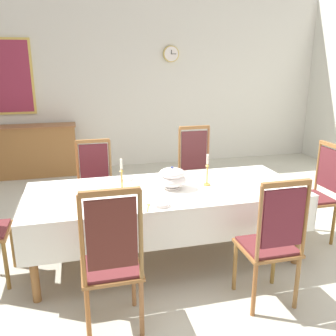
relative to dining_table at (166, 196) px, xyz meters
The scene contains 20 objects.
ground 0.71m from the dining_table, 90.00° to the left, with size 8.13×7.05×0.04m, color #BBB9A8.
back_wall 3.79m from the dining_table, 90.00° to the left, with size 8.13×0.08×3.24m, color silver.
dining_table is the anchor object (origin of this frame).
tablecloth 0.02m from the dining_table, ahead, with size 2.69×1.09×0.36m.
chair_south_a 1.14m from the dining_table, 123.98° to the right, with size 0.44×0.42×1.17m.
chair_north_a 1.14m from the dining_table, 124.16° to the left, with size 0.44×0.42×1.07m.
chair_south_b 1.14m from the dining_table, 55.61° to the right, with size 0.44×0.42×1.12m.
chair_north_b 1.14m from the dining_table, 55.71° to the left, with size 0.44×0.42×1.18m.
chair_head_east 1.74m from the dining_table, ahead, with size 0.42×0.44×1.11m.
soup_tureen 0.19m from the dining_table, ahead, with size 0.28×0.28×0.23m.
candlestick_west 0.48m from the dining_table, behind, with size 0.07×0.07×0.33m.
candlestick_east 0.47m from the dining_table, ahead, with size 0.07×0.07×0.32m.
bowl_near_left 1.18m from the dining_table, 19.36° to the right, with size 0.17×0.17×0.04m.
bowl_near_right 0.46m from the dining_table, 110.07° to the right, with size 0.16×0.16×0.03m.
bowl_far_left 0.53m from the dining_table, 133.08° to the left, with size 0.16×0.16×0.03m.
spoon_primary 1.28m from the dining_table, 16.47° to the right, with size 0.03×0.18×0.01m.
spoon_secondary 0.48m from the dining_table, 122.83° to the right, with size 0.06×0.17×0.01m.
sideboard 3.70m from the dining_table, 114.71° to the left, with size 1.44×0.48×0.90m.
mounted_clock 4.01m from the dining_table, 74.41° to the left, with size 0.30×0.06×0.30m.
framed_painting 4.25m from the dining_table, 118.87° to the left, with size 1.02×0.05×1.29m.
Camera 1 is at (-0.81, -3.37, 1.95)m, focal length 38.59 mm.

